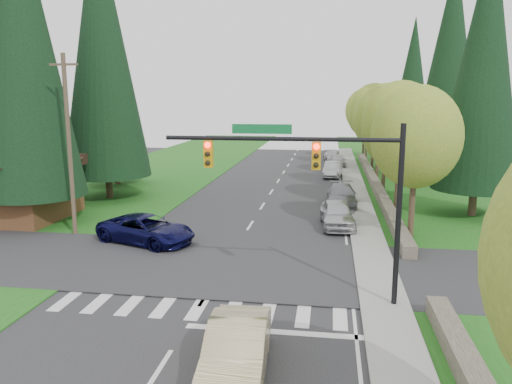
% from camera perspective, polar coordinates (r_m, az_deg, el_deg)
% --- Properties ---
extents(ground, '(120.00, 120.00, 0.00)m').
position_cam_1_polar(ground, '(16.28, -9.78, -17.59)').
color(ground, '#28282B').
rests_on(ground, ground).
extents(grass_east, '(14.00, 110.00, 0.06)m').
position_cam_1_polar(grass_east, '(35.41, 21.85, -2.48)').
color(grass_east, '#1D5516').
rests_on(grass_east, ground).
extents(grass_west, '(14.00, 110.00, 0.06)m').
position_cam_1_polar(grass_west, '(38.69, -18.93, -1.20)').
color(grass_west, '#1D5516').
rests_on(grass_west, ground).
extents(cross_street, '(120.00, 8.00, 0.10)m').
position_cam_1_polar(cross_street, '(23.36, -3.62, -8.44)').
color(cross_street, '#28282B').
rests_on(cross_street, ground).
extents(sidewalk_east, '(1.80, 80.00, 0.13)m').
position_cam_1_polar(sidewalk_east, '(36.43, 11.76, -1.50)').
color(sidewalk_east, gray).
rests_on(sidewalk_east, ground).
extents(curb_east, '(0.20, 80.00, 0.13)m').
position_cam_1_polar(curb_east, '(36.39, 10.43, -1.47)').
color(curb_east, gray).
rests_on(curb_east, ground).
extents(stone_wall_north, '(0.70, 40.00, 0.70)m').
position_cam_1_polar(stone_wall_north, '(44.34, 13.41, 0.99)').
color(stone_wall_north, '#4C4438').
rests_on(stone_wall_north, ground).
extents(traffic_signal, '(8.70, 0.37, 6.80)m').
position_cam_1_polar(traffic_signal, '(18.26, 7.40, 2.18)').
color(traffic_signal, black).
rests_on(traffic_signal, ground).
extents(brown_building, '(8.40, 8.40, 5.40)m').
position_cam_1_polar(brown_building, '(34.98, -25.90, 2.24)').
color(brown_building, '#4C2D19').
rests_on(brown_building, ground).
extents(utility_pole, '(1.60, 0.24, 10.00)m').
position_cam_1_polar(utility_pole, '(29.34, -20.57, 5.13)').
color(utility_pole, '#473828').
rests_on(utility_pole, ground).
extents(decid_tree_0, '(4.80, 4.80, 8.37)m').
position_cam_1_polar(decid_tree_0, '(28.00, 17.82, 6.00)').
color(decid_tree_0, '#38281C').
rests_on(decid_tree_0, ground).
extents(decid_tree_1, '(5.20, 5.20, 8.80)m').
position_cam_1_polar(decid_tree_1, '(34.91, 16.18, 7.28)').
color(decid_tree_1, '#38281C').
rests_on(decid_tree_1, ground).
extents(decid_tree_2, '(5.00, 5.00, 8.82)m').
position_cam_1_polar(decid_tree_2, '(41.83, 14.66, 8.05)').
color(decid_tree_2, '#38281C').
rests_on(decid_tree_2, ground).
extents(decid_tree_3, '(5.00, 5.00, 8.55)m').
position_cam_1_polar(decid_tree_3, '(48.81, 13.91, 8.13)').
color(decid_tree_3, '#38281C').
rests_on(decid_tree_3, ground).
extents(decid_tree_4, '(5.40, 5.40, 9.18)m').
position_cam_1_polar(decid_tree_4, '(55.77, 13.37, 8.86)').
color(decid_tree_4, '#38281C').
rests_on(decid_tree_4, ground).
extents(decid_tree_5, '(4.80, 4.80, 8.30)m').
position_cam_1_polar(decid_tree_5, '(62.75, 12.63, 8.59)').
color(decid_tree_5, '#38281C').
rests_on(decid_tree_5, ground).
extents(decid_tree_6, '(5.20, 5.20, 8.86)m').
position_cam_1_polar(decid_tree_6, '(69.72, 12.33, 9.07)').
color(decid_tree_6, '#38281C').
rests_on(decid_tree_6, ground).
extents(conifer_w_a, '(6.12, 6.12, 19.80)m').
position_cam_1_polar(conifer_w_a, '(32.88, -25.05, 15.24)').
color(conifer_w_a, '#38281C').
rests_on(conifer_w_a, ground).
extents(conifer_w_b, '(5.44, 5.44, 17.80)m').
position_cam_1_polar(conifer_w_b, '(37.78, -25.44, 12.98)').
color(conifer_w_b, '#38281C').
rests_on(conifer_w_b, ground).
extents(conifer_w_c, '(6.46, 6.46, 20.80)m').
position_cam_1_polar(conifer_w_c, '(39.44, -17.26, 15.59)').
color(conifer_w_c, '#38281C').
rests_on(conifer_w_c, ground).
extents(conifer_w_e, '(5.78, 5.78, 18.80)m').
position_cam_1_polar(conifer_w_e, '(45.63, -16.19, 13.67)').
color(conifer_w_e, '#38281C').
rests_on(conifer_w_e, ground).
extents(conifer_e_a, '(5.44, 5.44, 17.80)m').
position_cam_1_polar(conifer_e_a, '(34.89, 24.64, 13.31)').
color(conifer_e_a, '#38281C').
rests_on(conifer_e_a, ground).
extents(conifer_e_b, '(6.12, 6.12, 19.80)m').
position_cam_1_polar(conifer_e_b, '(48.76, 21.30, 13.75)').
color(conifer_e_b, '#38281C').
rests_on(conifer_e_b, ground).
extents(conifer_e_c, '(5.10, 5.10, 16.80)m').
position_cam_1_polar(conifer_e_c, '(62.28, 17.44, 11.81)').
color(conifer_e_c, '#38281C').
rests_on(conifer_e_c, ground).
extents(sedan_champagne, '(1.93, 4.83, 1.56)m').
position_cam_1_polar(sedan_champagne, '(14.51, -2.25, -17.67)').
color(sedan_champagne, '#CFBB8A').
rests_on(sedan_champagne, ground).
extents(suv_navy, '(5.98, 4.27, 1.51)m').
position_cam_1_polar(suv_navy, '(27.25, -12.42, -4.20)').
color(suv_navy, '#0B0B38').
rests_on(suv_navy, ground).
extents(parked_car_a, '(2.28, 4.83, 1.60)m').
position_cam_1_polar(parked_car_a, '(30.28, 9.28, -2.49)').
color(parked_car_a, '#B9BABF').
rests_on(parked_car_a, ground).
extents(parked_car_b, '(2.12, 5.14, 1.49)m').
position_cam_1_polar(parked_car_b, '(36.24, 9.75, -0.40)').
color(parked_car_b, gray).
rests_on(parked_car_b, ground).
extents(parked_car_c, '(1.97, 4.63, 1.49)m').
position_cam_1_polar(parked_car_c, '(49.18, 8.76, 2.57)').
color(parked_car_c, '#ABACB0').
rests_on(parked_car_c, ground).
extents(parked_car_d, '(1.92, 4.28, 1.43)m').
position_cam_1_polar(parked_car_d, '(56.50, 9.34, 3.58)').
color(parked_car_d, silver).
rests_on(parked_car_d, ground).
extents(parked_car_e, '(2.43, 4.71, 1.31)m').
position_cam_1_polar(parked_car_e, '(60.58, 8.77, 4.02)').
color(parked_car_e, '#ABACB1').
rests_on(parked_car_e, ground).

